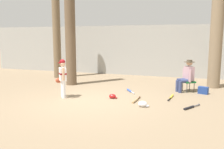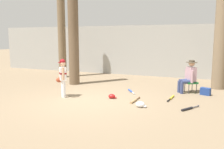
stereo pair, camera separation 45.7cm
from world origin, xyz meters
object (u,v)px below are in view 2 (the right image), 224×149
(folding_stool, at_px, (191,83))
(bat_yellow_trainer, at_px, (171,98))
(tree_behind_spectator, at_px, (221,29))
(young_ballplayer, at_px, (63,75))
(batting_helmet_red, at_px, (112,96))
(batting_helmet_white, at_px, (140,104))
(bat_black_composite, at_px, (188,109))
(handbag_beside_stool, at_px, (205,91))
(tree_far_left, at_px, (61,22))
(bat_blue_youth, at_px, (131,91))
(bat_wood_tan, at_px, (134,101))
(seated_spectator, at_px, (189,76))
(tree_near_player, at_px, (73,28))

(folding_stool, distance_m, bat_yellow_trainer, 1.33)
(folding_stool, bearing_deg, tree_behind_spectator, 50.56)
(young_ballplayer, distance_m, folding_stool, 4.64)
(batting_helmet_red, bearing_deg, batting_helmet_white, -28.78)
(bat_black_composite, bearing_deg, young_ballplayer, -179.24)
(handbag_beside_stool, bearing_deg, young_ballplayer, -154.85)
(tree_far_left, bearing_deg, bat_black_composite, -28.56)
(bat_black_composite, distance_m, batting_helmet_white, 1.35)
(bat_blue_youth, relative_size, bat_wood_tan, 0.85)
(bat_blue_youth, bearing_deg, bat_wood_tan, -67.80)
(seated_spectator, relative_size, bat_wood_tan, 1.61)
(tree_near_player, distance_m, bat_wood_tan, 4.45)
(batting_helmet_red, bearing_deg, folding_stool, 38.74)
(bat_yellow_trainer, bearing_deg, tree_far_left, 157.40)
(folding_stool, bearing_deg, tree_far_left, 168.80)
(folding_stool, xyz_separation_m, handbag_beside_stool, (0.52, -0.21, -0.23))
(tree_near_player, xyz_separation_m, tree_far_left, (-1.56, 1.45, 0.39))
(bat_wood_tan, xyz_separation_m, batting_helmet_red, (-0.82, 0.14, 0.04))
(tree_far_left, height_order, bat_wood_tan, tree_far_left)
(tree_far_left, height_order, bat_black_composite, tree_far_left)
(seated_spectator, relative_size, batting_helmet_red, 4.35)
(tree_far_left, relative_size, bat_yellow_trainer, 7.46)
(young_ballplayer, xyz_separation_m, bat_wood_tan, (2.45, 0.30, -0.71))
(bat_wood_tan, relative_size, batting_helmet_red, 2.70)
(tree_far_left, relative_size, batting_helmet_white, 19.58)
(folding_stool, xyz_separation_m, batting_helmet_red, (-2.36, -1.90, -0.30))
(bat_black_composite, bearing_deg, batting_helmet_white, -169.20)
(tree_near_player, relative_size, folding_stool, 9.83)
(bat_yellow_trainer, bearing_deg, bat_black_composite, -60.04)
(seated_spectator, distance_m, batting_helmet_white, 2.78)
(tree_near_player, height_order, batting_helmet_red, tree_near_player)
(tree_behind_spectator, distance_m, handbag_beside_stool, 2.62)
(folding_stool, height_order, tree_far_left, tree_far_left)
(bat_yellow_trainer, bearing_deg, young_ballplayer, -161.70)
(tree_near_player, bearing_deg, tree_far_left, 137.08)
(young_ballplayer, distance_m, tree_far_left, 4.79)
(bat_wood_tan, bearing_deg, bat_blue_youth, 112.20)
(tree_far_left, height_order, bat_blue_youth, tree_far_left)
(tree_behind_spectator, distance_m, seated_spectator, 2.31)
(handbag_beside_stool, bearing_deg, tree_far_left, 167.91)
(tree_far_left, bearing_deg, bat_blue_youth, -25.03)
(young_ballplayer, relative_size, bat_black_composite, 1.96)
(young_ballplayer, height_order, folding_stool, young_ballplayer)
(bat_yellow_trainer, bearing_deg, batting_helmet_white, -117.26)
(bat_blue_youth, relative_size, batting_helmet_white, 2.04)
(young_ballplayer, xyz_separation_m, handbag_beside_stool, (4.51, 2.12, -0.61))
(tree_far_left, distance_m, bat_black_composite, 7.91)
(tree_near_player, distance_m, bat_blue_youth, 3.68)
(tree_far_left, distance_m, batting_helmet_white, 6.98)
(young_ballplayer, bearing_deg, seated_spectator, 30.25)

